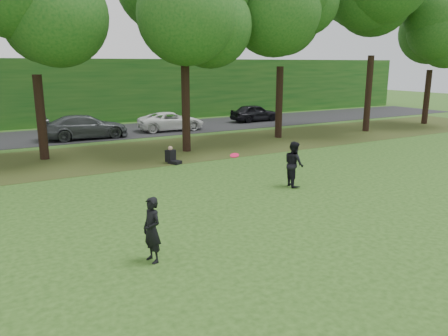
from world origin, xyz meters
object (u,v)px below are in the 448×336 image
Objects in this scene: player_left at (152,230)px; seated_person at (172,157)px; frisbee at (234,155)px; player_right at (294,164)px.

seated_person is (4.52, 9.59, -0.49)m from player_left.
player_left is at bearing -139.30° from seated_person.
player_left is 5.73× the size of frisbee.
frisbee is 0.33× the size of seated_person.
player_right is (7.07, 3.61, 0.08)m from player_left.
seated_person is at bearing 142.71° from player_left.
seated_person is at bearing 35.69° from player_right.
player_right reaches higher than player_left.
frisbee is (3.25, 1.66, 1.16)m from player_left.
player_right is 2.10× the size of seated_person.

